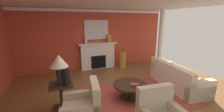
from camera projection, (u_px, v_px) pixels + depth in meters
ground_plane at (118, 95)px, 4.47m from camera, size 8.63×8.63×0.00m
wall_fireplace at (93, 40)px, 6.79m from camera, size 7.23×0.12×2.75m
ceiling_panel at (115, 1)px, 4.07m from camera, size 7.23×6.35×0.06m
crown_moulding at (93, 11)px, 6.41m from camera, size 7.23×0.08×0.12m
area_rug at (130, 97)px, 4.32m from camera, size 3.66×2.30×0.01m
fireplace at (98, 57)px, 6.84m from camera, size 1.80×0.35×1.24m
mantel_mirror at (96, 30)px, 6.65m from camera, size 1.12×0.04×0.87m
sofa at (176, 79)px, 4.97m from camera, size 1.15×2.20×0.85m
armchair_near_window at (83, 110)px, 3.22m from camera, size 0.92×0.92×0.95m
coffee_table at (130, 87)px, 4.25m from camera, size 1.00×1.00×0.45m
side_table at (62, 95)px, 3.70m from camera, size 0.56×0.56×0.70m
table_lamp at (59, 64)px, 3.50m from camera, size 0.44×0.44×0.75m
vase_on_side_table at (67, 77)px, 3.52m from camera, size 0.15×0.15×0.39m
vase_mantel_right at (109, 39)px, 6.79m from camera, size 0.20×0.20×0.34m
vase_tall_corner at (123, 60)px, 7.03m from camera, size 0.32×0.32×0.74m
vase_mantel_left at (86, 41)px, 6.41m from camera, size 0.13×0.13×0.26m
book_red_cover at (135, 85)px, 4.08m from camera, size 0.30×0.25×0.05m
column_white at (160, 40)px, 6.59m from camera, size 0.20×0.20×2.75m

